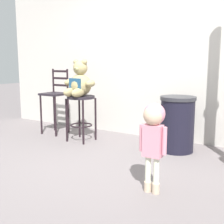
{
  "coord_description": "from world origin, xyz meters",
  "views": [
    {
      "loc": [
        2.15,
        -2.73,
        1.25
      ],
      "look_at": [
        0.18,
        0.46,
        0.62
      ],
      "focal_mm": 47.41,
      "sensor_mm": 36.0,
      "label": 1
    }
  ],
  "objects_px": {
    "bar_stool_with_teddy": "(81,108)",
    "child_walking": "(153,129)",
    "trash_bin": "(177,124)",
    "teddy_bear": "(80,82)",
    "bar_chair_empty": "(55,97)"
  },
  "relations": [
    {
      "from": "trash_bin",
      "to": "bar_chair_empty",
      "type": "height_order",
      "value": "bar_chair_empty"
    },
    {
      "from": "trash_bin",
      "to": "bar_chair_empty",
      "type": "bearing_deg",
      "value": -177.66
    },
    {
      "from": "trash_bin",
      "to": "bar_chair_empty",
      "type": "xyz_separation_m",
      "value": [
        -2.19,
        -0.09,
        0.25
      ]
    },
    {
      "from": "bar_stool_with_teddy",
      "to": "child_walking",
      "type": "distance_m",
      "value": 2.11
    },
    {
      "from": "bar_stool_with_teddy",
      "to": "bar_chair_empty",
      "type": "xyz_separation_m",
      "value": [
        -0.7,
        0.18,
        0.11
      ]
    },
    {
      "from": "teddy_bear",
      "to": "bar_chair_empty",
      "type": "height_order",
      "value": "teddy_bear"
    },
    {
      "from": "trash_bin",
      "to": "child_walking",
      "type": "bearing_deg",
      "value": -79.51
    },
    {
      "from": "bar_stool_with_teddy",
      "to": "trash_bin",
      "type": "xyz_separation_m",
      "value": [
        1.49,
        0.27,
        -0.14
      ]
    },
    {
      "from": "trash_bin",
      "to": "teddy_bear",
      "type": "bearing_deg",
      "value": -168.87
    },
    {
      "from": "bar_chair_empty",
      "to": "child_walking",
      "type": "bearing_deg",
      "value": -28.57
    },
    {
      "from": "bar_stool_with_teddy",
      "to": "teddy_bear",
      "type": "xyz_separation_m",
      "value": [
        0.0,
        -0.03,
        0.41
      ]
    },
    {
      "from": "teddy_bear",
      "to": "child_walking",
      "type": "relative_size",
      "value": 0.65
    },
    {
      "from": "teddy_bear",
      "to": "bar_chair_empty",
      "type": "xyz_separation_m",
      "value": [
        -0.7,
        0.2,
        -0.3
      ]
    },
    {
      "from": "trash_bin",
      "to": "bar_stool_with_teddy",
      "type": "bearing_deg",
      "value": -169.86
    },
    {
      "from": "child_walking",
      "to": "bar_chair_empty",
      "type": "bearing_deg",
      "value": -29.66
    }
  ]
}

